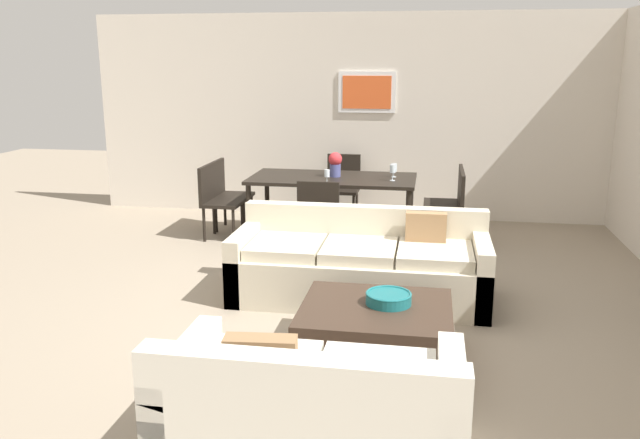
{
  "coord_description": "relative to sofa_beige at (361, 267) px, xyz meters",
  "views": [
    {
      "loc": [
        0.72,
        -5.19,
        2.11
      ],
      "look_at": [
        -0.2,
        0.2,
        0.75
      ],
      "focal_mm": 36.4,
      "sensor_mm": 36.0,
      "label": 1
    }
  ],
  "objects": [
    {
      "name": "dining_chair_right_far",
      "position": [
        0.83,
        2.17,
        0.21
      ],
      "size": [
        0.44,
        0.44,
        0.88
      ],
      "color": "black",
      "rests_on": "ground"
    },
    {
      "name": "centerpiece_vase",
      "position": [
        -0.53,
        1.98,
        0.62
      ],
      "size": [
        0.16,
        0.16,
        0.29
      ],
      "color": "#4C518C",
      "rests_on": "dining_table"
    },
    {
      "name": "loveseat_white",
      "position": [
        0.01,
        -2.52,
        0.0
      ],
      "size": [
        1.56,
        0.9,
        0.78
      ],
      "color": "silver",
      "rests_on": "ground"
    },
    {
      "name": "back_wall_unit",
      "position": [
        0.15,
        3.19,
        1.06
      ],
      "size": [
        8.4,
        0.09,
        2.7
      ],
      "color": "silver",
      "rests_on": "ground"
    },
    {
      "name": "sofa_beige",
      "position": [
        0.0,
        0.0,
        0.0
      ],
      "size": [
        2.25,
        0.9,
        0.78
      ],
      "color": "beige",
      "rests_on": "ground"
    },
    {
      "name": "wine_glass_right_far",
      "position": [
        0.16,
        2.07,
        0.57
      ],
      "size": [
        0.07,
        0.07,
        0.16
      ],
      "color": "silver",
      "rests_on": "dining_table"
    },
    {
      "name": "dining_chair_head",
      "position": [
        -0.55,
        2.84,
        0.21
      ],
      "size": [
        0.44,
        0.44,
        0.88
      ],
      "color": "black",
      "rests_on": "ground"
    },
    {
      "name": "coffee_table",
      "position": [
        0.23,
        -1.16,
        -0.1
      ],
      "size": [
        1.08,
        0.94,
        0.38
      ],
      "color": "#38281E",
      "rests_on": "ground"
    },
    {
      "name": "dining_chair_left_far",
      "position": [
        -1.93,
        2.17,
        0.21
      ],
      "size": [
        0.44,
        0.44,
        0.88
      ],
      "color": "black",
      "rests_on": "ground"
    },
    {
      "name": "dining_chair_left_near",
      "position": [
        -1.93,
        1.73,
        0.21
      ],
      "size": [
        0.44,
        0.44,
        0.88
      ],
      "color": "black",
      "rests_on": "ground"
    },
    {
      "name": "dining_chair_right_near",
      "position": [
        0.83,
        1.73,
        0.21
      ],
      "size": [
        0.44,
        0.44,
        0.88
      ],
      "color": "black",
      "rests_on": "ground"
    },
    {
      "name": "ground_plane",
      "position": [
        -0.15,
        -0.34,
        -0.29
      ],
      "size": [
        18.0,
        18.0,
        0.0
      ],
      "primitive_type": "plane",
      "color": "gray"
    },
    {
      "name": "dining_chair_foot",
      "position": [
        -0.55,
        1.05,
        0.21
      ],
      "size": [
        0.44,
        0.44,
        0.88
      ],
      "color": "black",
      "rests_on": "ground"
    },
    {
      "name": "decorative_bowl",
      "position": [
        0.32,
        -1.09,
        0.13
      ],
      "size": [
        0.34,
        0.34,
        0.09
      ],
      "color": "#19666B",
      "rests_on": "coffee_table"
    },
    {
      "name": "wine_glass_right_near",
      "position": [
        0.16,
        1.83,
        0.59
      ],
      "size": [
        0.07,
        0.07,
        0.18
      ],
      "color": "silver",
      "rests_on": "dining_table"
    },
    {
      "name": "dining_table",
      "position": [
        -0.55,
        1.95,
        0.39
      ],
      "size": [
        1.95,
        0.97,
        0.75
      ],
      "color": "black",
      "rests_on": "ground"
    },
    {
      "name": "wine_glass_foot",
      "position": [
        -0.55,
        1.52,
        0.57
      ],
      "size": [
        0.06,
        0.06,
        0.16
      ],
      "color": "silver",
      "rests_on": "dining_table"
    }
  ]
}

